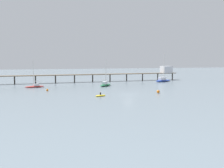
{
  "coord_description": "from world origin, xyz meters",
  "views": [
    {
      "loc": [
        -24.41,
        -64.41,
        9.16
      ],
      "look_at": [
        0.0,
        14.72,
        1.5
      ],
      "focal_mm": 42.09,
      "sensor_mm": 36.0,
      "label": 1
    }
  ],
  "objects_px": {
    "sailboat_green": "(105,84)",
    "mooring_buoy_far": "(158,92)",
    "sailboat_blue": "(163,80)",
    "mooring_buoy_inner": "(47,90)",
    "sailboat_red": "(35,86)",
    "pier": "(123,73)",
    "dinghy_yellow": "(100,95)"
  },
  "relations": [
    {
      "from": "sailboat_red",
      "to": "mooring_buoy_far",
      "type": "distance_m",
      "value": 41.14
    },
    {
      "from": "sailboat_red",
      "to": "mooring_buoy_inner",
      "type": "xyz_separation_m",
      "value": [
        3.34,
        -11.71,
        -0.24
      ]
    },
    {
      "from": "pier",
      "to": "sailboat_blue",
      "type": "xyz_separation_m",
      "value": [
        14.38,
        -8.87,
        -2.84
      ]
    },
    {
      "from": "sailboat_blue",
      "to": "dinghy_yellow",
      "type": "xyz_separation_m",
      "value": [
        -36.0,
        -34.64,
        -0.59
      ]
    },
    {
      "from": "pier",
      "to": "sailboat_red",
      "type": "height_order",
      "value": "sailboat_red"
    },
    {
      "from": "dinghy_yellow",
      "to": "mooring_buoy_far",
      "type": "bearing_deg",
      "value": 4.04
    },
    {
      "from": "sailboat_blue",
      "to": "mooring_buoy_far",
      "type": "height_order",
      "value": "sailboat_blue"
    },
    {
      "from": "pier",
      "to": "sailboat_green",
      "type": "distance_m",
      "value": 23.91
    },
    {
      "from": "pier",
      "to": "mooring_buoy_inner",
      "type": "bearing_deg",
      "value": -139.87
    },
    {
      "from": "sailboat_red",
      "to": "sailboat_green",
      "type": "xyz_separation_m",
      "value": [
        23.53,
        -2.69,
        0.11
      ]
    },
    {
      "from": "sailboat_blue",
      "to": "mooring_buoy_inner",
      "type": "bearing_deg",
      "value": -157.86
    },
    {
      "from": "dinghy_yellow",
      "to": "mooring_buoy_inner",
      "type": "xyz_separation_m",
      "value": [
        -12.15,
        15.05,
        0.14
      ]
    },
    {
      "from": "sailboat_green",
      "to": "mooring_buoy_far",
      "type": "relative_size",
      "value": 11.01
    },
    {
      "from": "dinghy_yellow",
      "to": "sailboat_blue",
      "type": "bearing_deg",
      "value": 43.9
    },
    {
      "from": "pier",
      "to": "mooring_buoy_far",
      "type": "relative_size",
      "value": 91.71
    },
    {
      "from": "sailboat_red",
      "to": "sailboat_blue",
      "type": "height_order",
      "value": "sailboat_blue"
    },
    {
      "from": "mooring_buoy_far",
      "to": "mooring_buoy_inner",
      "type": "height_order",
      "value": "mooring_buoy_far"
    },
    {
      "from": "sailboat_green",
      "to": "sailboat_blue",
      "type": "distance_m",
      "value": 29.9
    },
    {
      "from": "pier",
      "to": "sailboat_green",
      "type": "height_order",
      "value": "sailboat_green"
    },
    {
      "from": "sailboat_red",
      "to": "dinghy_yellow",
      "type": "height_order",
      "value": "sailboat_red"
    },
    {
      "from": "mooring_buoy_far",
      "to": "dinghy_yellow",
      "type": "bearing_deg",
      "value": -175.96
    },
    {
      "from": "sailboat_red",
      "to": "sailboat_blue",
      "type": "relative_size",
      "value": 0.74
    },
    {
      "from": "sailboat_blue",
      "to": "mooring_buoy_far",
      "type": "xyz_separation_m",
      "value": [
        -19.28,
        -33.46,
        -0.37
      ]
    },
    {
      "from": "sailboat_green",
      "to": "mooring_buoy_far",
      "type": "bearing_deg",
      "value": -69.22
    },
    {
      "from": "sailboat_red",
      "to": "mooring_buoy_inner",
      "type": "bearing_deg",
      "value": -74.07
    },
    {
      "from": "dinghy_yellow",
      "to": "mooring_buoy_far",
      "type": "xyz_separation_m",
      "value": [
        16.73,
        1.18,
        0.22
      ]
    },
    {
      "from": "sailboat_red",
      "to": "dinghy_yellow",
      "type": "xyz_separation_m",
      "value": [
        15.49,
        -26.76,
        -0.38
      ]
    },
    {
      "from": "sailboat_green",
      "to": "sailboat_blue",
      "type": "bearing_deg",
      "value": 20.71
    },
    {
      "from": "dinghy_yellow",
      "to": "mooring_buoy_far",
      "type": "relative_size",
      "value": 3.89
    },
    {
      "from": "sailboat_blue",
      "to": "mooring_buoy_far",
      "type": "bearing_deg",
      "value": -119.95
    },
    {
      "from": "pier",
      "to": "mooring_buoy_inner",
      "type": "relative_size",
      "value": 115.85
    },
    {
      "from": "sailboat_red",
      "to": "mooring_buoy_inner",
      "type": "height_order",
      "value": "sailboat_red"
    }
  ]
}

